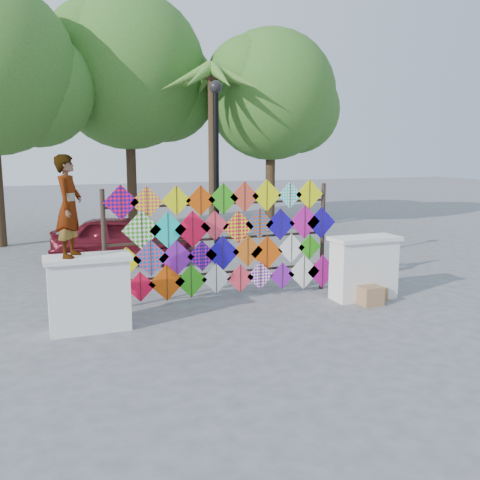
# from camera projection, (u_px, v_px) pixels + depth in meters

# --- Properties ---
(ground) EXTENTS (80.00, 80.00, 0.00)m
(ground) POSITION_uv_depth(u_px,v_px,m) (236.00, 310.00, 10.16)
(ground) COLOR gray
(ground) RESTS_ON ground
(parapet_left) EXTENTS (1.40, 0.65, 1.28)m
(parapet_left) POSITION_uv_depth(u_px,v_px,m) (89.00, 293.00, 8.90)
(parapet_left) COLOR white
(parapet_left) RESTS_ON ground
(parapet_right) EXTENTS (1.40, 0.65, 1.28)m
(parapet_right) POSITION_uv_depth(u_px,v_px,m) (364.00, 267.00, 10.83)
(parapet_right) COLOR white
(parapet_right) RESTS_ON ground
(kite_rack) EXTENTS (4.92, 0.24, 2.41)m
(kite_rack) POSITION_uv_depth(u_px,v_px,m) (227.00, 240.00, 10.65)
(kite_rack) COLOR black
(kite_rack) RESTS_ON ground
(tree_mid) EXTENTS (6.30, 5.60, 8.61)m
(tree_mid) POSITION_uv_depth(u_px,v_px,m) (131.00, 73.00, 19.38)
(tree_mid) COLOR #422E1C
(tree_mid) RESTS_ON ground
(tree_east) EXTENTS (5.40, 4.80, 7.42)m
(tree_east) POSITION_uv_depth(u_px,v_px,m) (273.00, 96.00, 19.90)
(tree_east) COLOR #422E1C
(tree_east) RESTS_ON ground
(palm_tree) EXTENTS (3.62, 3.62, 5.83)m
(palm_tree) POSITION_uv_depth(u_px,v_px,m) (212.00, 90.00, 17.47)
(palm_tree) COLOR #422E1C
(palm_tree) RESTS_ON ground
(vendor_woman) EXTENTS (0.60, 0.71, 1.65)m
(vendor_woman) POSITION_uv_depth(u_px,v_px,m) (69.00, 206.00, 8.57)
(vendor_woman) COLOR #99999E
(vendor_woman) RESTS_ON parapet_left
(sedan) EXTENTS (4.06, 2.76, 1.28)m
(sedan) POSITION_uv_depth(u_px,v_px,m) (125.00, 239.00, 14.30)
(sedan) COLOR #570F18
(sedan) RESTS_ON ground
(lamppost) EXTENTS (0.28, 0.28, 4.46)m
(lamppost) POSITION_uv_depth(u_px,v_px,m) (216.00, 164.00, 11.65)
(lamppost) COLOR black
(lamppost) RESTS_ON ground
(cardboard_box_near) EXTENTS (0.42, 0.37, 0.37)m
(cardboard_box_near) POSITION_uv_depth(u_px,v_px,m) (370.00, 296.00, 10.45)
(cardboard_box_near) COLOR #A57450
(cardboard_box_near) RESTS_ON ground
(cardboard_box_far) EXTENTS (0.32, 0.30, 0.27)m
(cardboard_box_far) POSITION_uv_depth(u_px,v_px,m) (377.00, 293.00, 10.79)
(cardboard_box_far) COLOR #A57450
(cardboard_box_far) RESTS_ON ground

